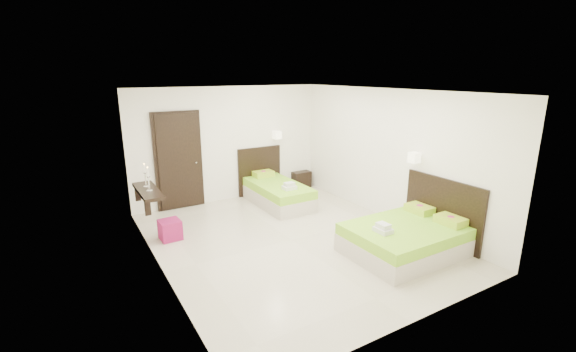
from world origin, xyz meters
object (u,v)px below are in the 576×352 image
bed_single (276,191)px  nightstand (300,179)px  ottoman (170,230)px  bed_double (408,236)px

bed_single → nightstand: (1.15, 0.82, -0.07)m
bed_single → ottoman: 2.70m
bed_single → nightstand: bed_single is taller
bed_single → bed_double: 3.34m
ottoman → bed_single: bearing=16.1°
bed_single → ottoman: bed_single is taller
bed_single → bed_double: bed_single is taller
nightstand → ottoman: (-3.74, -1.57, -0.03)m
nightstand → ottoman: bearing=-159.6°
bed_single → bed_double: (0.67, -3.28, -0.01)m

